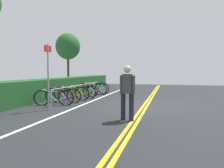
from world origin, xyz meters
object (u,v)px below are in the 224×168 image
Objects in this scene: bicycle_1 at (63,95)px; bicycle_2 at (72,93)px; bicycle_5 at (92,89)px; bike_rack at (80,88)px; bicycle_6 at (96,88)px; sign_post_near at (48,71)px; bicycle_0 at (54,98)px; pedestrian at (127,89)px; tree_mid at (68,47)px; bicycle_4 at (83,91)px; bicycle_3 at (80,92)px.

bicycle_1 is 0.82m from bicycle_2.
bicycle_1 is 0.97× the size of bicycle_2.
bicycle_5 is (2.53, -0.18, 0.03)m from bicycle_2.
bike_rack is 2.39m from bicycle_6.
sign_post_near is (-3.50, -0.25, 0.93)m from bike_rack.
bicycle_0 is at bearing 19.83° from sign_post_near.
sign_post_near is at bearing -175.95° from bike_rack.
pedestrian is at bearing -127.87° from bicycle_1.
bicycle_0 is 1.63m from bicycle_2.
bike_rack is 3.30× the size of bicycle_5.
bicycle_1 is 0.37× the size of tree_mid.
tree_mid is at bearing 22.59° from bicycle_0.
bicycle_4 is 1.03× the size of pedestrian.
bicycle_2 is at bearing -152.72° from tree_mid.
bicycle_0 is 4.87m from bicycle_6.
bicycle_6 is (3.24, -0.16, 0.01)m from bicycle_2.
bicycle_3 is (2.42, -0.16, -0.00)m from bicycle_0.
bicycle_1 is at bearing -155.31° from tree_mid.
bike_rack is at bearing 32.72° from bicycle_3.
sign_post_near reaches higher than bicycle_4.
bicycle_6 is 0.70× the size of sign_post_near.
bicycle_2 is 8.92m from tree_mid.
bicycle_2 reaches higher than bicycle_0.
bike_rack is at bearing -4.02° from bicycle_2.
tree_mid reaches higher than bicycle_1.
tree_mid reaches higher than bicycle_4.
bicycle_1 is at bearing 177.28° from bicycle_6.
sign_post_near is at bearing -176.56° from bicycle_3.
pedestrian is at bearing -145.79° from bicycle_4.
bicycle_2 is 1.02× the size of bicycle_6.
bicycle_0 is at bearing 177.48° from bicycle_6.
bicycle_5 reaches higher than bicycle_0.
bicycle_6 is at bearing -2.30° from bike_rack.
tree_mid reaches higher than bike_rack.
bicycle_5 is 0.71m from bicycle_6.
bicycle_0 is at bearing 61.38° from pedestrian.
bicycle_5 is (1.73, -0.08, 0.04)m from bicycle_3.
tree_mid is at bearing 33.70° from pedestrian.
bicycle_4 is at bearing -0.58° from bicycle_0.
bicycle_2 is 0.72× the size of sign_post_near.
bicycle_6 is at bearing -2.75° from bicycle_2.
bicycle_4 is 4.42m from sign_post_near.
bicycle_3 is at bearing -3.78° from bicycle_0.
pedestrian is 0.66× the size of sign_post_near.
bicycle_3 is 1.02× the size of bicycle_4.
bicycle_3 is 5.56m from pedestrian.
bicycle_4 is (0.76, 0.09, -0.23)m from bike_rack.
bicycle_3 is 1.05× the size of pedestrian.
bicycle_5 is 6.96m from pedestrian.
pedestrian reaches higher than bicycle_4.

